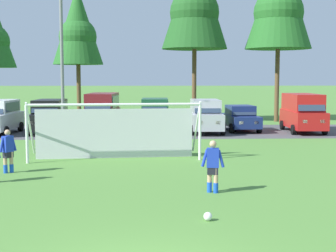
# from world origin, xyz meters

# --- Properties ---
(ground_plane) EXTENTS (400.00, 400.00, 0.00)m
(ground_plane) POSITION_xyz_m (0.00, 15.00, 0.00)
(ground_plane) COLOR #518438
(parking_lot_strip) EXTENTS (52.00, 8.40, 0.01)m
(parking_lot_strip) POSITION_xyz_m (0.00, 24.16, 0.00)
(parking_lot_strip) COLOR #4C4C51
(parking_lot_strip) RESTS_ON ground
(soccer_ball) EXTENTS (0.22, 0.22, 0.22)m
(soccer_ball) POSITION_xyz_m (1.62, 3.67, 0.11)
(soccer_ball) COLOR white
(soccer_ball) RESTS_ON ground
(soccer_goal) EXTENTS (7.54, 2.50, 2.57)m
(soccer_goal) POSITION_xyz_m (-1.35, 13.21, 1.29)
(soccer_goal) COLOR white
(soccer_goal) RESTS_ON ground
(player_striker_near) EXTENTS (0.72, 0.29, 1.64)m
(player_striker_near) POSITION_xyz_m (2.13, 6.66, 0.82)
(player_striker_near) COLOR tan
(player_striker_near) RESTS_ON ground
(player_defender_far) EXTENTS (0.55, 0.61, 1.64)m
(player_defender_far) POSITION_xyz_m (-5.15, 10.11, 0.82)
(player_defender_far) COLOR tan
(player_defender_far) RESTS_ON ground
(parked_car_slot_center_left) EXTENTS (2.20, 4.63, 2.16)m
(parked_car_slot_center_left) POSITION_xyz_m (-6.31, 23.55, 1.11)
(parked_car_slot_center_left) COLOR black
(parked_car_slot_center_left) RESTS_ON ground
(parked_car_slot_center) EXTENTS (2.39, 4.90, 2.52)m
(parked_car_slot_center) POSITION_xyz_m (-3.05, 25.12, 1.34)
(parked_car_slot_center) COLOR maroon
(parked_car_slot_center) RESTS_ON ground
(parked_car_slot_center_right) EXTENTS (2.21, 4.64, 2.16)m
(parked_car_slot_center_right) POSITION_xyz_m (0.55, 25.03, 1.11)
(parked_car_slot_center_right) COLOR #194C2D
(parked_car_slot_center_right) RESTS_ON ground
(parked_car_slot_right) EXTENTS (2.18, 4.62, 2.16)m
(parked_car_slot_right) POSITION_xyz_m (3.82, 23.24, 1.11)
(parked_car_slot_right) COLOR #B2B2BC
(parked_car_slot_right) RESTS_ON ground
(parked_car_slot_far_right) EXTENTS (2.24, 4.31, 1.72)m
(parked_car_slot_far_right) POSITION_xyz_m (6.31, 24.20, 0.88)
(parked_car_slot_far_right) COLOR navy
(parked_car_slot_far_right) RESTS_ON ground
(parked_car_slot_end) EXTENTS (2.32, 4.86, 2.52)m
(parked_car_slot_end) POSITION_xyz_m (10.27, 23.38, 1.34)
(parked_car_slot_end) COLOR red
(parked_car_slot_end) RESTS_ON ground
(tree_mid_left) EXTENTS (4.23, 4.23, 11.28)m
(tree_mid_left) POSITION_xyz_m (-5.84, 33.54, 7.75)
(tree_mid_left) COLOR brown
(tree_mid_left) RESTS_ON ground
(tree_center_back) EXTENTS (5.30, 5.30, 14.15)m
(tree_center_back) POSITION_xyz_m (3.83, 31.49, 9.74)
(tree_center_back) COLOR brown
(tree_center_back) RESTS_ON ground
(tree_mid_right) EXTENTS (5.31, 5.31, 14.17)m
(tree_mid_right) POSITION_xyz_m (10.58, 31.19, 9.75)
(tree_mid_right) COLOR brown
(tree_mid_right) RESTS_ON ground
(street_lamp) EXTENTS (2.00, 0.32, 8.22)m
(street_lamp) POSITION_xyz_m (-4.46, 18.96, 4.25)
(street_lamp) COLOR slate
(street_lamp) RESTS_ON ground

